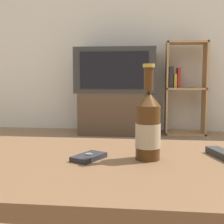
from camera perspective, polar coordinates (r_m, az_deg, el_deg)
The scene contains 8 objects.
back_wall at distance 3.92m, azimuth 4.15°, elevation 15.85°, with size 8.00×0.05×2.60m.
coffee_table at distance 0.91m, azimuth -4.31°, elevation -12.78°, with size 1.07×0.63×0.42m.
tv_stand at distance 3.62m, azimuth 0.71°, elevation -0.23°, with size 0.82×0.43×0.47m.
television at distance 3.59m, azimuth 0.71°, elevation 7.57°, with size 0.90×0.45×0.51m.
bookshelf at distance 3.68m, azimuth 12.90°, elevation 4.58°, with size 0.45×0.30×1.05m.
beer_bottle at distance 0.88m, azimuth 6.60°, elevation -2.58°, with size 0.07×0.07×0.27m.
cell_phone at distance 0.89m, azimuth -4.13°, elevation -8.21°, with size 0.10×0.12×0.02m.
remote_control at distance 0.96m, azimuth 19.72°, elevation -7.34°, with size 0.08×0.15×0.02m.
Camera 1 is at (0.16, -0.84, 0.66)m, focal length 50.00 mm.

